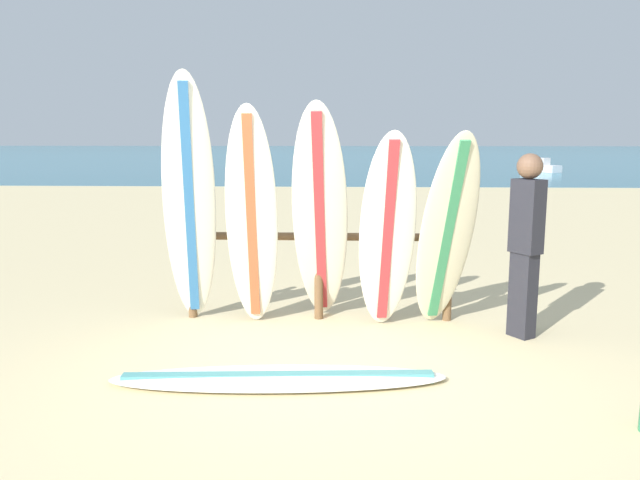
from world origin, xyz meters
TOP-DOWN VIEW (x-y plane):
  - ground_plane at (0.00, 0.00)m, footprint 120.00×120.00m
  - ocean_water at (0.00, 58.00)m, footprint 120.00×80.00m
  - surfboard_rack at (-0.22, 1.52)m, footprint 2.75×0.09m
  - surfboard_leaning_far_left at (-1.45, 1.18)m, footprint 0.64×0.88m
  - surfboard_leaning_left at (-0.85, 1.18)m, footprint 0.52×0.56m
  - surfboard_leaning_center_left at (-0.19, 1.24)m, footprint 0.56×1.04m
  - surfboard_leaning_center at (0.45, 1.09)m, footprint 0.60×0.70m
  - surfboard_leaning_center_right at (1.01, 1.11)m, footprint 0.68×0.92m
  - surfboard_lying_on_sand at (-0.45, -0.19)m, footprint 2.64×0.72m
  - beachgoer_standing at (1.73, 1.02)m, footprint 0.30×0.33m
  - small_boat_offshore at (9.92, 27.50)m, footprint 1.70×2.09m

SIDE VIEW (x-z plane):
  - ground_plane at x=0.00m, z-range 0.00..0.00m
  - ocean_water at x=0.00m, z-range 0.00..0.01m
  - surfboard_lying_on_sand at x=-0.45m, z-range -0.01..0.08m
  - small_boat_offshore at x=9.92m, z-range -0.10..0.61m
  - surfboard_rack at x=-0.22m, z-range 0.11..1.12m
  - beachgoer_standing at x=1.73m, z-range 0.09..1.81m
  - surfboard_leaning_center_right at x=1.01m, z-range 0.00..1.94m
  - surfboard_leaning_center at x=0.45m, z-range 0.00..1.94m
  - surfboard_leaning_left at x=-0.85m, z-range 0.00..2.18m
  - surfboard_leaning_center_left at x=-0.19m, z-range 0.00..2.20m
  - surfboard_leaning_far_left at x=-1.45m, z-range 0.00..2.47m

